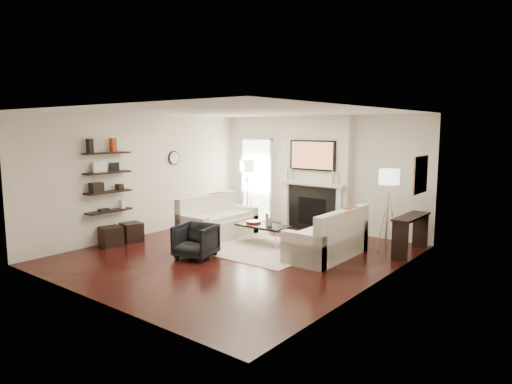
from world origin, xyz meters
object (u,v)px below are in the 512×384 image
Objects in this scene: lamp_left_shade at (247,166)px; lamp_right_shade at (389,177)px; loveseat_right_base at (326,246)px; coffee_table at (263,226)px; armchair at (196,239)px; loveseat_left_base at (219,228)px; ottoman_near at (132,232)px.

lamp_right_shade is (3.90, -0.31, 0.00)m from lamp_left_shade.
loveseat_right_base and coffee_table have the same top height.
lamp_right_shade reaches higher than armchair.
loveseat_left_base is at bearing -177.42° from loveseat_right_base.
coffee_table is (-1.48, -0.02, 0.19)m from loveseat_right_base.
lamp_left_shade is (-1.36, 3.17, 1.10)m from armchair.
lamp_left_shade is at bearing 175.44° from lamp_right_shade.
coffee_table is at bearing 32.41° from ottoman_near.
armchair reaches higher than loveseat_right_base.
lamp_left_shade is 1.00× the size of ottoman_near.
lamp_right_shade is (3.30, 1.42, 1.24)m from loveseat_left_base.
coffee_table is at bearing -42.67° from lamp_left_shade.
loveseat_left_base is 4.50× the size of ottoman_near.
lamp_right_shade is at bearing 34.76° from armchair.
lamp_left_shade reaches higher than loveseat_left_base.
loveseat_left_base and coffee_table have the same top height.
loveseat_left_base is 1.87m from ottoman_near.
loveseat_left_base is 2.59× the size of armchair.
loveseat_left_base is 3.80m from lamp_right_shade.
ottoman_near is at bearing -101.16° from lamp_left_shade.
loveseat_right_base is (2.65, 0.12, 0.00)m from loveseat_left_base.
loveseat_left_base is 1.00× the size of loveseat_right_base.
coffee_table is (1.17, 0.10, 0.19)m from loveseat_left_base.
loveseat_left_base is 2.21m from lamp_left_shade.
armchair reaches higher than coffee_table.
loveseat_right_base reaches higher than ottoman_near.
coffee_table is 2.75× the size of ottoman_near.
coffee_table is 2.72m from lamp_right_shade.
lamp_left_shade is at bearing 137.33° from coffee_table.
ottoman_near is at bearing 165.77° from armchair.
armchair is at bearing -66.73° from lamp_left_shade.
armchair is 1.73× the size of lamp_right_shade.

